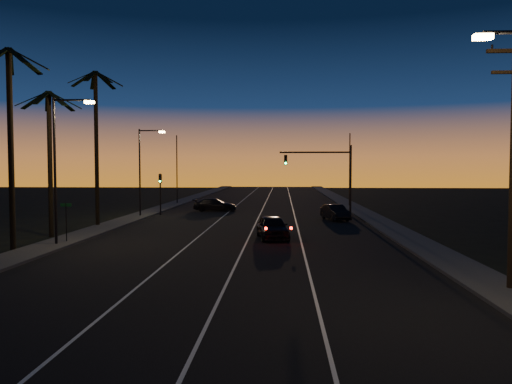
# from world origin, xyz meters

# --- Properties ---
(road) EXTENTS (20.00, 170.00, 0.01)m
(road) POSITION_xyz_m (0.00, 30.00, 0.01)
(road) COLOR black
(road) RESTS_ON ground
(sidewalk_left) EXTENTS (2.40, 170.00, 0.16)m
(sidewalk_left) POSITION_xyz_m (-11.20, 30.00, 0.08)
(sidewalk_left) COLOR #3B3B38
(sidewalk_left) RESTS_ON ground
(sidewalk_right) EXTENTS (2.40, 170.00, 0.16)m
(sidewalk_right) POSITION_xyz_m (11.20, 30.00, 0.08)
(sidewalk_right) COLOR #3B3B38
(sidewalk_right) RESTS_ON ground
(lane_stripe_left) EXTENTS (0.12, 160.00, 0.01)m
(lane_stripe_left) POSITION_xyz_m (-3.00, 30.00, 0.02)
(lane_stripe_left) COLOR silver
(lane_stripe_left) RESTS_ON road
(lane_stripe_mid) EXTENTS (0.12, 160.00, 0.01)m
(lane_stripe_mid) POSITION_xyz_m (0.50, 30.00, 0.02)
(lane_stripe_mid) COLOR silver
(lane_stripe_mid) RESTS_ON road
(lane_stripe_right) EXTENTS (0.12, 160.00, 0.01)m
(lane_stripe_right) POSITION_xyz_m (4.00, 30.00, 0.02)
(lane_stripe_right) COLOR silver
(lane_stripe_right) RESTS_ON road
(palm_near) EXTENTS (4.25, 4.16, 11.53)m
(palm_near) POSITION_xyz_m (-12.60, 18.00, 7.07)
(palm_near) COLOR black
(palm_near) RESTS_ON ground
(palm_mid) EXTENTS (4.25, 4.16, 10.03)m
(palm_mid) POSITION_xyz_m (-13.20, 24.00, 6.25)
(palm_mid) COLOR black
(palm_mid) RESTS_ON ground
(palm_far) EXTENTS (4.25, 4.16, 12.53)m
(palm_far) POSITION_xyz_m (-12.20, 30.00, 7.61)
(palm_far) COLOR black
(palm_far) RESTS_ON ground
(streetlight_left_near) EXTENTS (2.55, 0.26, 9.00)m
(streetlight_left_near) POSITION_xyz_m (-10.70, 20.00, 5.32)
(streetlight_left_near) COLOR black
(streetlight_left_near) RESTS_ON ground
(streetlight_left_far) EXTENTS (2.55, 0.26, 8.50)m
(streetlight_left_far) POSITION_xyz_m (-10.69, 38.00, 5.06)
(streetlight_left_far) COLOR black
(streetlight_left_far) RESTS_ON ground
(street_sign) EXTENTS (0.70, 0.06, 2.60)m
(street_sign) POSITION_xyz_m (-10.80, 21.00, 1.66)
(street_sign) COLOR black
(street_sign) RESTS_ON ground
(signal_mast) EXTENTS (7.10, 0.41, 7.00)m
(signal_mast) POSITION_xyz_m (7.14, 39.99, 4.78)
(signal_mast) COLOR black
(signal_mast) RESTS_ON ground
(signal_post) EXTENTS (0.28, 0.37, 4.20)m
(signal_post) POSITION_xyz_m (-9.50, 39.98, 2.89)
(signal_post) COLOR black
(signal_post) RESTS_ON ground
(far_pole_left) EXTENTS (0.14, 0.14, 9.00)m
(far_pole_left) POSITION_xyz_m (-11.00, 55.00, 4.50)
(far_pole_left) COLOR black
(far_pole_left) RESTS_ON ground
(far_pole_right) EXTENTS (0.14, 0.14, 9.00)m
(far_pole_right) POSITION_xyz_m (11.00, 52.00, 4.50)
(far_pole_right) COLOR black
(far_pole_right) RESTS_ON ground
(lead_car) EXTENTS (2.58, 5.36, 1.57)m
(lead_car) POSITION_xyz_m (2.12, 23.83, 0.80)
(lead_car) COLOR black
(lead_car) RESTS_ON road
(right_car) EXTENTS (2.52, 4.52, 1.41)m
(right_car) POSITION_xyz_m (7.60, 35.98, 0.72)
(right_car) COLOR black
(right_car) RESTS_ON road
(cross_car) EXTENTS (4.77, 1.97, 1.38)m
(cross_car) POSITION_xyz_m (-4.65, 44.93, 0.70)
(cross_car) COLOR black
(cross_car) RESTS_ON road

